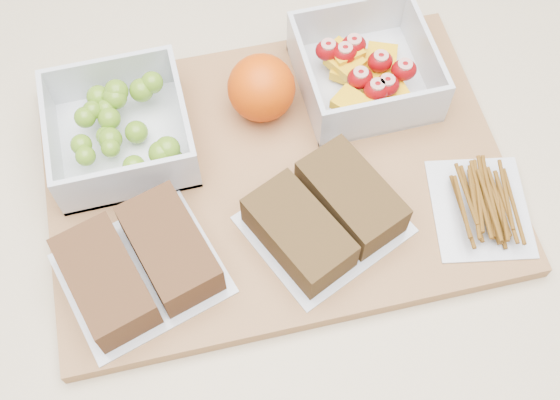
% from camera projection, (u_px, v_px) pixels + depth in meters
% --- Properties ---
extents(counter, '(1.20, 0.90, 0.90)m').
position_uv_depth(counter, '(273.00, 341.00, 1.05)').
color(counter, beige).
rests_on(counter, ground).
extents(cutting_board, '(0.43, 0.31, 0.02)m').
position_uv_depth(cutting_board, '(276.00, 175.00, 0.66)').
color(cutting_board, '#A37143').
rests_on(cutting_board, counter).
extents(grape_container, '(0.13, 0.13, 0.05)m').
position_uv_depth(grape_container, '(122.00, 128.00, 0.64)').
color(grape_container, silver).
rests_on(grape_container, cutting_board).
extents(fruit_container, '(0.12, 0.12, 0.05)m').
position_uv_depth(fruit_container, '(365.00, 71.00, 0.68)').
color(fruit_container, silver).
rests_on(fruit_container, cutting_board).
extents(orange, '(0.06, 0.06, 0.06)m').
position_uv_depth(orange, '(261.00, 88.00, 0.65)').
color(orange, '#EB4C05').
rests_on(orange, cutting_board).
extents(sandwich_bag_left, '(0.15, 0.14, 0.04)m').
position_uv_depth(sandwich_bag_left, '(138.00, 265.00, 0.58)').
color(sandwich_bag_left, silver).
rests_on(sandwich_bag_left, cutting_board).
extents(sandwich_bag_center, '(0.16, 0.15, 0.04)m').
position_uv_depth(sandwich_bag_center, '(325.00, 215.00, 0.61)').
color(sandwich_bag_center, silver).
rests_on(sandwich_bag_center, cutting_board).
extents(pretzel_bag, '(0.10, 0.12, 0.02)m').
position_uv_depth(pretzel_bag, '(483.00, 203.00, 0.62)').
color(pretzel_bag, silver).
rests_on(pretzel_bag, cutting_board).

